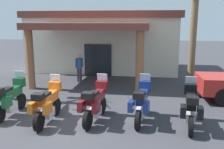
{
  "coord_description": "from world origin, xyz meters",
  "views": [
    {
      "loc": [
        2.75,
        -8.33,
        3.6
      ],
      "look_at": [
        1.51,
        2.98,
        1.2
      ],
      "focal_mm": 41.04,
      "sensor_mm": 36.0,
      "label": 1
    }
  ],
  "objects_px": {
    "motorcycle_orange": "(47,104)",
    "palm_tree_near_portico": "(195,3)",
    "motorcycle_green": "(10,98)",
    "motorcycle_blue": "(141,103)",
    "motorcycle_maroon": "(95,103)",
    "motorcycle_black": "(191,108)",
    "motel_building": "(105,40)",
    "pedestrian": "(79,66)"
  },
  "relations": [
    {
      "from": "pedestrian",
      "to": "palm_tree_near_portico",
      "type": "distance_m",
      "value": 7.38
    },
    {
      "from": "motorcycle_maroon",
      "to": "motorcycle_orange",
      "type": "bearing_deg",
      "value": 110.14
    },
    {
      "from": "motorcycle_black",
      "to": "palm_tree_near_portico",
      "type": "height_order",
      "value": "palm_tree_near_portico"
    },
    {
      "from": "motel_building",
      "to": "motorcycle_black",
      "type": "xyz_separation_m",
      "value": [
        4.41,
        -10.47,
        -1.48
      ]
    },
    {
      "from": "motel_building",
      "to": "motorcycle_orange",
      "type": "height_order",
      "value": "motel_building"
    },
    {
      "from": "motorcycle_green",
      "to": "motorcycle_orange",
      "type": "relative_size",
      "value": 1.0
    },
    {
      "from": "motorcycle_maroon",
      "to": "motorcycle_green",
      "type": "bearing_deg",
      "value": 96.81
    },
    {
      "from": "motorcycle_orange",
      "to": "pedestrian",
      "type": "height_order",
      "value": "pedestrian"
    },
    {
      "from": "motorcycle_green",
      "to": "motorcycle_maroon",
      "type": "bearing_deg",
      "value": -90.09
    },
    {
      "from": "motorcycle_orange",
      "to": "motorcycle_maroon",
      "type": "height_order",
      "value": "same"
    },
    {
      "from": "motorcycle_green",
      "to": "palm_tree_near_portico",
      "type": "height_order",
      "value": "palm_tree_near_portico"
    },
    {
      "from": "motorcycle_green",
      "to": "motorcycle_orange",
      "type": "height_order",
      "value": "same"
    },
    {
      "from": "motorcycle_maroon",
      "to": "motorcycle_blue",
      "type": "height_order",
      "value": "same"
    },
    {
      "from": "pedestrian",
      "to": "motorcycle_green",
      "type": "bearing_deg",
      "value": 122.08
    },
    {
      "from": "motorcycle_maroon",
      "to": "pedestrian",
      "type": "distance_m",
      "value": 6.28
    },
    {
      "from": "motorcycle_orange",
      "to": "palm_tree_near_portico",
      "type": "bearing_deg",
      "value": -41.38
    },
    {
      "from": "motorcycle_green",
      "to": "palm_tree_near_portico",
      "type": "bearing_deg",
      "value": -50.35
    },
    {
      "from": "motorcycle_blue",
      "to": "motorcycle_orange",
      "type": "bearing_deg",
      "value": 106.93
    },
    {
      "from": "motorcycle_orange",
      "to": "pedestrian",
      "type": "bearing_deg",
      "value": 5.85
    },
    {
      "from": "motorcycle_green",
      "to": "motorcycle_black",
      "type": "xyz_separation_m",
      "value": [
        6.66,
        -0.32,
        0.0
      ]
    },
    {
      "from": "motel_building",
      "to": "pedestrian",
      "type": "height_order",
      "value": "motel_building"
    },
    {
      "from": "motorcycle_orange",
      "to": "palm_tree_near_portico",
      "type": "xyz_separation_m",
      "value": [
        6.14,
        6.31,
        3.83
      ]
    },
    {
      "from": "pedestrian",
      "to": "palm_tree_near_portico",
      "type": "relative_size",
      "value": 0.27
    },
    {
      "from": "motel_building",
      "to": "palm_tree_near_portico",
      "type": "relative_size",
      "value": 1.74
    },
    {
      "from": "motel_building",
      "to": "motorcycle_black",
      "type": "relative_size",
      "value": 4.99
    },
    {
      "from": "motorcycle_maroon",
      "to": "pedestrian",
      "type": "relative_size",
      "value": 1.31
    },
    {
      "from": "motorcycle_orange",
      "to": "motorcycle_maroon",
      "type": "distance_m",
      "value": 1.69
    },
    {
      "from": "motorcycle_green",
      "to": "motorcycle_orange",
      "type": "distance_m",
      "value": 1.73
    },
    {
      "from": "motorcycle_orange",
      "to": "motorcycle_blue",
      "type": "height_order",
      "value": "same"
    },
    {
      "from": "palm_tree_near_portico",
      "to": "motorcycle_blue",
      "type": "bearing_deg",
      "value": -115.74
    },
    {
      "from": "motorcycle_green",
      "to": "pedestrian",
      "type": "bearing_deg",
      "value": -10.14
    },
    {
      "from": "motorcycle_maroon",
      "to": "motorcycle_blue",
      "type": "xyz_separation_m",
      "value": [
        1.67,
        0.18,
        0.0
      ]
    },
    {
      "from": "motorcycle_orange",
      "to": "pedestrian",
      "type": "xyz_separation_m",
      "value": [
        -0.33,
        6.26,
        0.27
      ]
    },
    {
      "from": "motel_building",
      "to": "motorcycle_orange",
      "type": "xyz_separation_m",
      "value": [
        -0.58,
        -10.63,
        -1.48
      ]
    },
    {
      "from": "motorcycle_maroon",
      "to": "palm_tree_near_portico",
      "type": "relative_size",
      "value": 0.35
    },
    {
      "from": "motorcycle_orange",
      "to": "motorcycle_black",
      "type": "bearing_deg",
      "value": -85.34
    },
    {
      "from": "motel_building",
      "to": "motorcycle_black",
      "type": "height_order",
      "value": "motel_building"
    },
    {
      "from": "motorcycle_black",
      "to": "motorcycle_maroon",
      "type": "bearing_deg",
      "value": 95.72
    },
    {
      "from": "motorcycle_maroon",
      "to": "motorcycle_black",
      "type": "bearing_deg",
      "value": -82.73
    },
    {
      "from": "motorcycle_black",
      "to": "motorcycle_green",
      "type": "bearing_deg",
      "value": 95.48
    },
    {
      "from": "motorcycle_orange",
      "to": "palm_tree_near_portico",
      "type": "relative_size",
      "value": 0.35
    },
    {
      "from": "motorcycle_green",
      "to": "motorcycle_black",
      "type": "distance_m",
      "value": 6.67
    }
  ]
}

